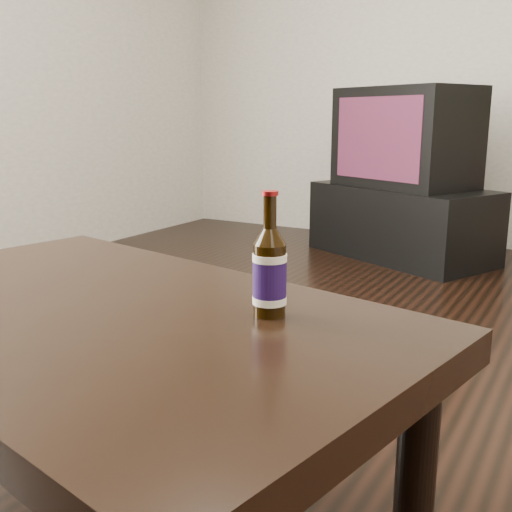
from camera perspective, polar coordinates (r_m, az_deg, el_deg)
The scene contains 5 objects.
floor at distance 1.60m, azimuth 7.58°, elevation -20.09°, with size 5.00×6.00×0.01m, color black.
tv_stand at distance 3.87m, azimuth 13.66°, elevation 3.15°, with size 1.12×0.56×0.45m, color black.
tv at distance 3.81m, azimuth 14.08°, elevation 10.88°, with size 0.93×0.78×0.60m.
coffee_table at distance 1.29m, azimuth -14.51°, elevation -7.23°, with size 1.45×1.01×0.49m.
beer_bottle at distance 1.14m, azimuth 1.31°, elevation -1.59°, with size 0.08×0.08×0.24m.
Camera 1 is at (0.49, -1.25, 0.87)m, focal length 42.00 mm.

